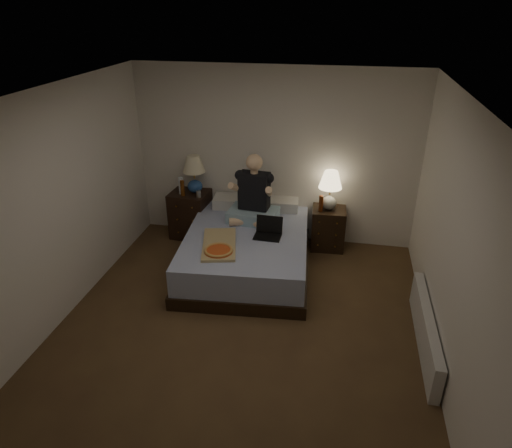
% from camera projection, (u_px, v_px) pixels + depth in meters
% --- Properties ---
extents(floor, '(4.00, 4.50, 0.00)m').
position_uv_depth(floor, '(240.00, 329.00, 5.01)').
color(floor, brown).
rests_on(floor, ground).
extents(ceiling, '(4.00, 4.50, 0.00)m').
position_uv_depth(ceiling, '(236.00, 97.00, 3.90)').
color(ceiling, white).
rests_on(ceiling, ground).
extents(wall_back, '(4.00, 0.00, 2.50)m').
position_uv_depth(wall_back, '(274.00, 157.00, 6.43)').
color(wall_back, silver).
rests_on(wall_back, ground).
extents(wall_front, '(4.00, 0.00, 2.50)m').
position_uv_depth(wall_front, '(144.00, 411.00, 2.48)').
color(wall_front, silver).
rests_on(wall_front, ground).
extents(wall_left, '(0.00, 4.50, 2.50)m').
position_uv_depth(wall_left, '(53.00, 211.00, 4.80)').
color(wall_left, silver).
rests_on(wall_left, ground).
extents(wall_right, '(0.00, 4.50, 2.50)m').
position_uv_depth(wall_right, '(454.00, 247.00, 4.11)').
color(wall_right, silver).
rests_on(wall_right, ground).
extents(bed, '(1.72, 2.19, 0.52)m').
position_uv_depth(bed, '(247.00, 250.00, 6.05)').
color(bed, '#5062A1').
rests_on(bed, floor).
extents(nightstand_left, '(0.58, 0.53, 0.70)m').
position_uv_depth(nightstand_left, '(191.00, 214.00, 6.85)').
color(nightstand_left, black).
rests_on(nightstand_left, floor).
extents(nightstand_right, '(0.49, 0.44, 0.60)m').
position_uv_depth(nightstand_right, '(328.00, 228.00, 6.53)').
color(nightstand_right, black).
rests_on(nightstand_right, floor).
extents(lamp_left, '(0.34, 0.34, 0.56)m').
position_uv_depth(lamp_left, '(194.00, 174.00, 6.57)').
color(lamp_left, '#285096').
rests_on(lamp_left, nightstand_left).
extents(lamp_right, '(0.35, 0.35, 0.56)m').
position_uv_depth(lamp_right, '(330.00, 190.00, 6.28)').
color(lamp_right, gray).
rests_on(lamp_right, nightstand_right).
extents(water_bottle, '(0.07, 0.07, 0.25)m').
position_uv_depth(water_bottle, '(181.00, 186.00, 6.60)').
color(water_bottle, white).
rests_on(water_bottle, nightstand_left).
extents(soda_can, '(0.07, 0.07, 0.10)m').
position_uv_depth(soda_can, '(199.00, 194.00, 6.50)').
color(soda_can, beige).
rests_on(soda_can, nightstand_left).
extents(beer_bottle_left, '(0.06, 0.06, 0.23)m').
position_uv_depth(beer_bottle_left, '(183.00, 188.00, 6.53)').
color(beer_bottle_left, '#5D2F0D').
rests_on(beer_bottle_left, nightstand_left).
extents(beer_bottle_right, '(0.06, 0.06, 0.23)m').
position_uv_depth(beer_bottle_right, '(321.00, 203.00, 6.29)').
color(beer_bottle_right, '#59250C').
rests_on(beer_bottle_right, nightstand_right).
extents(person, '(0.71, 0.58, 0.93)m').
position_uv_depth(person, '(253.00, 189.00, 6.06)').
color(person, black).
rests_on(person, bed).
extents(laptop, '(0.35, 0.29, 0.24)m').
position_uv_depth(laptop, '(268.00, 229.00, 5.77)').
color(laptop, black).
rests_on(laptop, bed).
extents(pizza_box, '(0.56, 0.83, 0.08)m').
position_uv_depth(pizza_box, '(219.00, 251.00, 5.43)').
color(pizza_box, tan).
rests_on(pizza_box, bed).
extents(radiator, '(0.10, 1.60, 0.40)m').
position_uv_depth(radiator, '(425.00, 330.00, 4.68)').
color(radiator, silver).
rests_on(radiator, floor).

